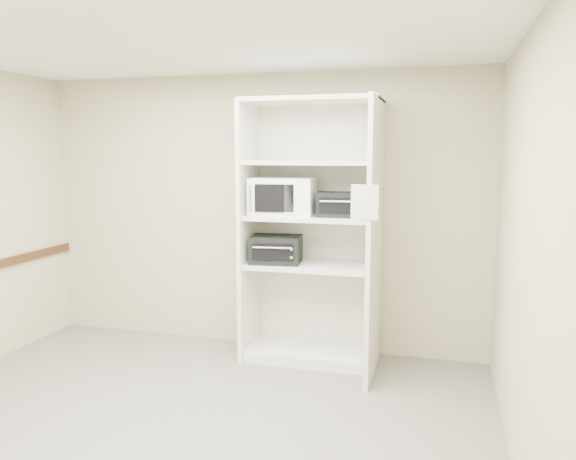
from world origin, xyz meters
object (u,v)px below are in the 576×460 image
(microwave, at_px, (283,196))
(toaster_oven_upper, at_px, (339,204))
(shelving_unit, at_px, (316,241))
(toaster_oven_lower, at_px, (276,249))

(microwave, relative_size, toaster_oven_upper, 1.51)
(shelving_unit, bearing_deg, toaster_oven_lower, -171.13)
(shelving_unit, height_order, microwave, shelving_unit)
(shelving_unit, xyz_separation_m, toaster_oven_lower, (-0.37, -0.06, -0.08))
(toaster_oven_lower, bearing_deg, microwave, -0.16)
(toaster_oven_upper, bearing_deg, shelving_unit, 165.54)
(toaster_oven_upper, relative_size, toaster_oven_lower, 0.83)
(shelving_unit, relative_size, toaster_oven_lower, 5.32)
(microwave, distance_m, toaster_oven_lower, 0.50)
(toaster_oven_upper, bearing_deg, toaster_oven_lower, 178.04)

